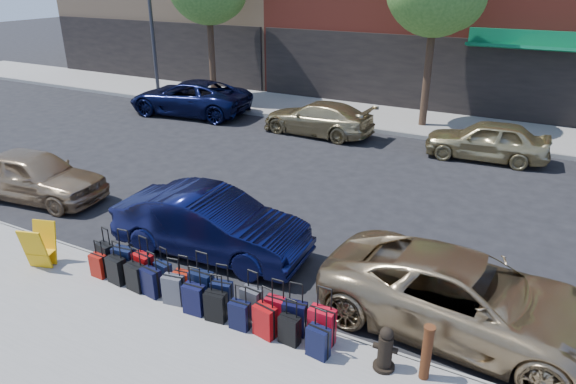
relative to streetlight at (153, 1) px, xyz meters
The scene contains 37 objects.
ground 16.22m from the streetlight, 34.51° to the right, with size 120.00×120.00×0.00m, color black.
sidewalk_near 20.47m from the streetlight, 50.09° to the right, with size 60.00×4.00×0.15m, color gray.
sidewalk_far 13.65m from the streetlight, ahead, with size 60.00×4.00×0.15m, color gray.
curb_near 19.00m from the streetlight, 46.06° to the right, with size 60.00×0.08×0.15m, color gray.
curb_far 13.62m from the streetlight, ahead, with size 60.00×0.08×0.15m, color gray.
streetlight is the anchor object (origin of this frame).
suitcase_front_0 17.54m from the streetlight, 53.00° to the right, with size 0.42×0.29×0.94m.
suitcase_front_1 17.91m from the streetlight, 51.58° to the right, with size 0.47×0.30×1.06m.
suitcase_front_2 18.18m from the streetlight, 50.28° to the right, with size 0.44×0.28×1.01m.
suitcase_front_3 18.44m from the streetlight, 49.03° to the right, with size 0.38×0.25×0.86m.
suitcase_front_4 18.86m from the streetlight, 47.85° to the right, with size 0.38×0.24×0.87m.
suitcase_front_5 19.16m from the streetlight, 46.86° to the right, with size 0.45×0.26×1.07m.
suitcase_front_6 19.47m from the streetlight, 45.84° to the right, with size 0.42×0.28×0.94m.
suitcase_front_7 19.83m from the streetlight, 44.42° to the right, with size 0.41×0.25×0.94m.
suitcase_front_8 20.23m from the streetlight, 43.40° to the right, with size 0.40×0.23×0.94m.
suitcase_front_9 20.50m from the streetlight, 42.70° to the right, with size 0.44×0.28×0.99m.
suitcase_front_10 20.88m from the streetlight, 41.72° to the right, with size 0.45×0.25×1.07m.
suitcase_back_0 17.84m from the streetlight, 53.35° to the right, with size 0.34×0.20×0.81m.
suitcase_back_1 18.12m from the streetlight, 52.03° to the right, with size 0.41×0.26×0.92m.
suitcase_back_2 18.45m from the streetlight, 50.73° to the right, with size 0.40×0.26×0.91m.
suitcase_back_3 18.69m from the streetlight, 49.75° to the right, with size 0.42×0.28×0.93m.
suitcase_back_4 19.04m from the streetlight, 48.45° to the right, with size 0.43×0.29×0.94m.
suitcase_back_5 19.44m from the streetlight, 47.37° to the right, with size 0.41×0.26×0.94m.
suitcase_back_6 19.75m from the streetlight, 46.31° to the right, with size 0.41×0.27×0.92m.
suitcase_back_7 20.09m from the streetlight, 45.24° to the right, with size 0.37×0.22×0.86m.
suitcase_back_8 20.41m from the streetlight, 44.15° to the right, with size 0.43×0.30×0.95m.
suitcase_back_9 20.72m from the streetlight, 43.18° to the right, with size 0.36×0.23×0.84m.
suitcase_back_10 21.17m from the streetlight, 42.25° to the right, with size 0.39×0.26×0.88m.
fire_hydrant 21.78m from the streetlight, 39.89° to the right, with size 0.39×0.35×0.78m.
bollard 22.17m from the streetlight, 38.67° to the right, with size 0.18×0.18×0.96m.
display_rack 17.23m from the streetlight, 57.73° to the right, with size 0.68×0.71×0.95m.
car_near_0 13.43m from the streetlight, 64.75° to the right, with size 1.68×4.17×1.42m, color #9F8361.
car_near_1 17.07m from the streetlight, 45.28° to the right, with size 1.57×4.51×1.48m, color #0D113C.
car_near_2 21.40m from the streetlight, 34.72° to the right, with size 2.35×5.09×1.42m, color tan.
car_far_0 5.56m from the streetlight, 30.52° to the right, with size 2.54×5.52×1.53m, color black.
car_far_1 10.83m from the streetlight, 12.19° to the right, with size 1.83×4.49×1.30m, color #9D8D60.
car_far_2 16.80m from the streetlight, ahead, with size 1.62×4.03×1.37m, color tan.
Camera 1 is at (5.27, -11.30, 5.98)m, focal length 32.00 mm.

